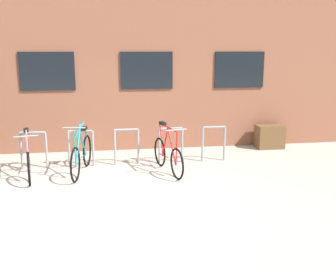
{
  "coord_description": "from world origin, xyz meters",
  "views": [
    {
      "loc": [
        0.32,
        -6.43,
        2.54
      ],
      "look_at": [
        1.5,
        1.6,
        0.73
      ],
      "focal_mm": 40.9,
      "sensor_mm": 36.0,
      "label": 1
    }
  ],
  "objects_px": {
    "bicycle_pink": "(28,159)",
    "planter_box": "(270,137)",
    "bicycle_teal": "(81,155)",
    "bicycle_red": "(168,155)"
  },
  "relations": [
    {
      "from": "bicycle_pink",
      "to": "bicycle_teal",
      "type": "bearing_deg",
      "value": 3.88
    },
    {
      "from": "planter_box",
      "to": "bicycle_pink",
      "type": "bearing_deg",
      "value": -165.69
    },
    {
      "from": "bicycle_red",
      "to": "bicycle_pink",
      "type": "height_order",
      "value": "bicycle_red"
    },
    {
      "from": "bicycle_red",
      "to": "bicycle_pink",
      "type": "distance_m",
      "value": 2.86
    },
    {
      "from": "bicycle_red",
      "to": "planter_box",
      "type": "xyz_separation_m",
      "value": [
        2.93,
        1.58,
        -0.07
      ]
    },
    {
      "from": "bicycle_pink",
      "to": "planter_box",
      "type": "relative_size",
      "value": 2.42
    },
    {
      "from": "bicycle_teal",
      "to": "planter_box",
      "type": "relative_size",
      "value": 2.5
    },
    {
      "from": "bicycle_red",
      "to": "bicycle_teal",
      "type": "relative_size",
      "value": 0.91
    },
    {
      "from": "bicycle_teal",
      "to": "planter_box",
      "type": "distance_m",
      "value": 4.94
    },
    {
      "from": "planter_box",
      "to": "bicycle_teal",
      "type": "bearing_deg",
      "value": -163.46
    }
  ]
}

